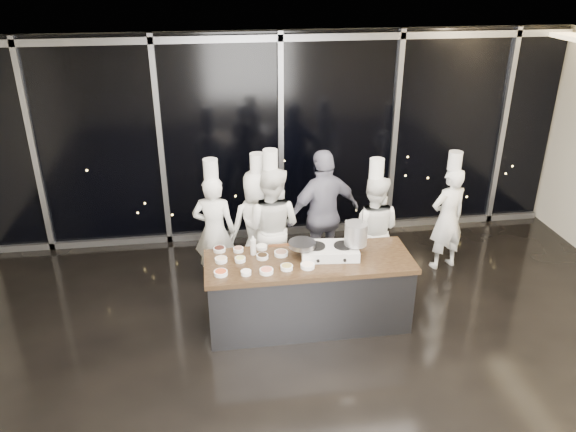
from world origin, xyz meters
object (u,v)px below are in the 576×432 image
object	(u,v)px
stove	(329,251)
chef_right	(372,230)
chef_far_left	(214,230)
chef_center	(271,227)
chef_left	(259,225)
frying_pan	(301,244)
stock_pot	(356,234)
demo_counter	(308,292)
guest	(324,214)
chef_side	(448,217)

from	to	relation	value
stove	chef_right	distance (m)	1.11
chef_right	chef_far_left	bearing A→B (deg)	13.53
chef_center	chef_left	bearing A→B (deg)	-24.76
chef_left	stove	bearing A→B (deg)	111.88
frying_pan	stock_pot	size ratio (longest dim) A/B	2.14
frying_pan	stove	bearing A→B (deg)	2.40
demo_counter	stock_pot	size ratio (longest dim) A/B	9.13
chef_right	chef_left	bearing A→B (deg)	8.49
stove	frying_pan	size ratio (longest dim) A/B	1.24
demo_counter	frying_pan	world-z (taller)	frying_pan
stove	guest	xyz separation A→B (m)	(0.16, 1.10, -0.04)
stove	chef_center	bearing A→B (deg)	127.95
stove	chef_left	distance (m)	1.35
frying_pan	chef_right	distance (m)	1.37
chef_left	guest	world-z (taller)	guest
chef_center	guest	distance (m)	0.77
chef_far_left	chef_side	bearing A→B (deg)	-167.79
stock_pot	chef_center	distance (m)	1.35
frying_pan	stock_pot	world-z (taller)	stock_pot
guest	chef_right	bearing A→B (deg)	134.65
demo_counter	guest	world-z (taller)	guest
frying_pan	chef_left	world-z (taller)	chef_left
stock_pot	chef_center	world-z (taller)	chef_center
chef_far_left	guest	world-z (taller)	guest
chef_right	chef_side	world-z (taller)	chef_right
demo_counter	chef_left	size ratio (longest dim) A/B	1.33
frying_pan	guest	distance (m)	1.20
frying_pan	chef_center	xyz separation A→B (m)	(-0.25, 0.92, -0.20)
guest	chef_left	bearing A→B (deg)	-18.36
guest	demo_counter	bearing A→B (deg)	52.86
chef_center	frying_pan	bearing A→B (deg)	130.15
frying_pan	guest	world-z (taller)	guest
chef_side	stove	bearing A→B (deg)	13.45
guest	stove	bearing A→B (deg)	64.32
chef_far_left	chef_left	distance (m)	0.60
frying_pan	chef_center	distance (m)	0.97
stove	chef_left	bearing A→B (deg)	129.40
chef_center	demo_counter	bearing A→B (deg)	133.05
chef_right	chef_side	size ratio (longest dim) A/B	1.03
frying_pan	stock_pot	bearing A→B (deg)	2.37
frying_pan	chef_left	xyz separation A→B (m)	(-0.41, 1.10, -0.25)
stock_pot	chef_far_left	xyz separation A→B (m)	(-1.65, 1.08, -0.36)
chef_far_left	chef_center	xyz separation A→B (m)	(0.75, -0.12, 0.05)
stove	chef_side	size ratio (longest dim) A/B	0.40
chef_far_left	chef_left	size ratio (longest dim) A/B	0.98
chef_left	chef_side	world-z (taller)	chef_left
stock_pot	chef_left	bearing A→B (deg)	132.85
chef_far_left	stock_pot	bearing A→B (deg)	159.29
frying_pan	chef_far_left	bearing A→B (deg)	139.92
chef_center	chef_side	world-z (taller)	chef_center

